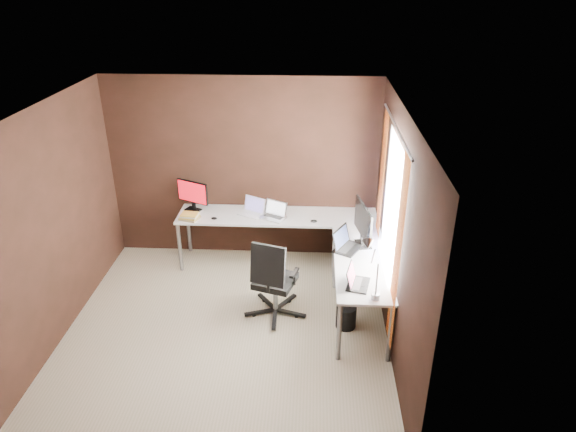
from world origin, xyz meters
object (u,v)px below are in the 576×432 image
object	(u,v)px
office_chair	(274,293)
desk_lamp	(371,261)
drawer_pedestal	(349,258)
laptop_white	(253,210)
monitor_right	(363,223)
laptop_silver	(274,214)
laptop_black_big	(345,244)
wastebasket	(346,316)
book_stack	(189,216)
laptop_black_small	(355,281)
monitor_left	(193,194)

from	to	relation	value
office_chair	desk_lamp	bearing A→B (deg)	-14.11
drawer_pedestal	laptop_white	xyz separation A→B (m)	(-1.29, 0.38, 0.48)
monitor_right	laptop_silver	xyz separation A→B (m)	(-1.10, 0.69, -0.25)
laptop_black_big	wastebasket	distance (m)	0.83
desk_lamp	drawer_pedestal	bearing A→B (deg)	84.77
book_stack	wastebasket	size ratio (longest dim) A/B	1.06
wastebasket	laptop_black_big	bearing A→B (deg)	91.50
wastebasket	desk_lamp	bearing A→B (deg)	-68.43
laptop_silver	desk_lamp	distance (m)	2.07
book_stack	office_chair	bearing A→B (deg)	-40.38
drawer_pedestal	laptop_silver	distance (m)	1.14
laptop_white	laptop_black_small	xyz separation A→B (m)	(1.26, -1.64, -0.00)
laptop_white	book_stack	size ratio (longest dim) A/B	1.37
laptop_white	laptop_silver	xyz separation A→B (m)	(0.29, -0.09, -0.00)
monitor_right	drawer_pedestal	bearing A→B (deg)	3.22
laptop_black_small	book_stack	size ratio (longest dim) A/B	1.23
monitor_left	office_chair	bearing A→B (deg)	-22.18
office_chair	monitor_right	bearing A→B (deg)	39.89
laptop_black_big	drawer_pedestal	bearing A→B (deg)	17.73
drawer_pedestal	office_chair	size ratio (longest dim) A/B	0.59
monitor_left	desk_lamp	bearing A→B (deg)	-15.80
monitor_right	office_chair	size ratio (longest dim) A/B	0.62
monitor_right	desk_lamp	xyz separation A→B (m)	(-0.02, -1.03, 0.10)
monitor_left	monitor_right	distance (m)	2.37
laptop_black_small	monitor_left	bearing A→B (deg)	63.40
drawer_pedestal	wastebasket	distance (m)	1.02
office_chair	book_stack	bearing A→B (deg)	156.89
drawer_pedestal	office_chair	xyz separation A→B (m)	(-0.91, -0.82, -0.00)
monitor_left	book_stack	xyz separation A→B (m)	(0.01, -0.28, -0.20)
book_stack	laptop_black_big	bearing A→B (deg)	-18.44
monitor_left	wastebasket	world-z (taller)	monitor_left
office_chair	laptop_silver	bearing A→B (deg)	111.38
laptop_black_small	desk_lamp	xyz separation A→B (m)	(0.12, -0.18, 0.35)
monitor_left	laptop_black_small	world-z (taller)	monitor_left
monitor_right	laptop_white	distance (m)	1.62
laptop_white	laptop_black_big	world-z (taller)	laptop_black_big
book_stack	drawer_pedestal	bearing A→B (deg)	-4.92
laptop_white	book_stack	xyz separation A→B (m)	(-0.81, -0.20, -0.01)
drawer_pedestal	monitor_left	world-z (taller)	monitor_left
drawer_pedestal	wastebasket	size ratio (longest dim) A/B	2.25
monitor_left	laptop_black_small	size ratio (longest dim) A/B	1.27
laptop_black_big	office_chair	world-z (taller)	office_chair
laptop_white	office_chair	bearing A→B (deg)	-44.20
laptop_black_small	office_chair	bearing A→B (deg)	77.27
monitor_left	book_stack	world-z (taller)	monitor_left
book_stack	laptop_silver	bearing A→B (deg)	5.66
drawer_pedestal	monitor_right	world-z (taller)	monitor_right
laptop_silver	monitor_left	bearing A→B (deg)	-161.67
monitor_right	laptop_black_small	size ratio (longest dim) A/B	1.79
laptop_white	laptop_black_big	size ratio (longest dim) A/B	0.88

